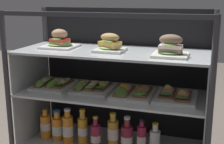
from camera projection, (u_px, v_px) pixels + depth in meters
name	position (u px, v px, depth m)	size (l,w,h in m)	color
case_frame	(119.00, 72.00, 2.06)	(1.20, 0.51, 0.89)	#333338
riser_lower_tier	(112.00, 120.00, 1.99)	(1.13, 0.45, 0.34)	silver
shelf_lower_glass	(112.00, 93.00, 1.95)	(1.15, 0.46, 0.01)	silver
riser_upper_tier	(112.00, 73.00, 1.92)	(1.13, 0.45, 0.25)	silver
shelf_upper_glass	(112.00, 52.00, 1.89)	(1.15, 0.46, 0.01)	silver
plated_roll_sandwich_far_right	(60.00, 41.00, 2.00)	(0.21, 0.21, 0.12)	white
plated_roll_sandwich_near_right_corner	(110.00, 44.00, 1.86)	(0.17, 0.17, 0.11)	white
plated_roll_sandwich_far_left	(170.00, 48.00, 1.72)	(0.19, 0.19, 0.12)	white
open_sandwich_tray_mid_right	(54.00, 84.00, 2.07)	(0.24, 0.29, 0.06)	white
open_sandwich_tray_right_of_center	(93.00, 87.00, 2.01)	(0.24, 0.29, 0.06)	white
open_sandwich_tray_near_left_corner	(133.00, 92.00, 1.89)	(0.24, 0.29, 0.06)	white
open_sandwich_tray_center	(175.00, 95.00, 1.83)	(0.24, 0.29, 0.06)	white
juice_bottle_tucked_behind	(46.00, 125.00, 2.12)	(0.07, 0.07, 0.22)	orange
juice_bottle_front_second	(57.00, 128.00, 2.10)	(0.07, 0.07, 0.21)	orange
juice_bottle_near_post	(68.00, 129.00, 2.05)	(0.07, 0.07, 0.23)	orange
juice_bottle_front_right_end	(83.00, 129.00, 2.04)	(0.06, 0.06, 0.23)	orange
juice_bottle_front_left_end	(96.00, 135.00, 2.00)	(0.07, 0.07, 0.20)	#A22447
juice_bottle_back_left	(113.00, 133.00, 1.99)	(0.07, 0.07, 0.23)	gold
juice_bottle_front_middle	(127.00, 137.00, 1.97)	(0.07, 0.07, 0.22)	maroon
juice_bottle_front_fourth	(142.00, 138.00, 1.93)	(0.06, 0.06, 0.21)	#A11F41
juice_bottle_back_right	(155.00, 142.00, 1.90)	(0.06, 0.06, 0.20)	white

